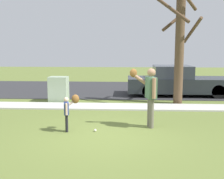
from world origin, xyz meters
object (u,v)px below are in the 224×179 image
at_px(street_tree_near, 180,44).
at_px(baseball, 95,130).
at_px(person_child, 69,108).
at_px(parked_pickup_dark, 178,82).
at_px(person_adult, 149,91).
at_px(utility_cabinet, 59,89).

bearing_deg(street_tree_near, baseball, -126.08).
relative_size(person_child, parked_pickup_dark, 0.20).
relative_size(street_tree_near, parked_pickup_dark, 0.91).
bearing_deg(street_tree_near, person_adult, -112.31).
bearing_deg(baseball, utility_cabinet, 115.99).
height_order(person_child, utility_cabinet, utility_cabinet).
bearing_deg(parked_pickup_dark, street_tree_near, -100.26).
distance_m(baseball, utility_cabinet, 4.90).
xyz_separation_m(baseball, street_tree_near, (3.06, 4.20, 2.50)).
distance_m(baseball, street_tree_near, 5.76).
xyz_separation_m(person_adult, person_child, (-2.30, -0.53, -0.41)).
bearing_deg(person_adult, baseball, 5.69).
xyz_separation_m(baseball, parked_pickup_dark, (3.45, 6.34, 0.64)).
distance_m(person_adult, street_tree_near, 4.21).
bearing_deg(person_child, baseball, -14.61).
distance_m(person_adult, baseball, 1.96).
xyz_separation_m(baseball, utility_cabinet, (-2.13, 4.38, 0.52)).
distance_m(person_child, parked_pickup_dark, 7.59).
bearing_deg(person_child, parked_pickup_dark, 42.96).
height_order(utility_cabinet, street_tree_near, street_tree_near).
bearing_deg(parked_pickup_dark, person_child, -123.50).
distance_m(person_adult, person_child, 2.40).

